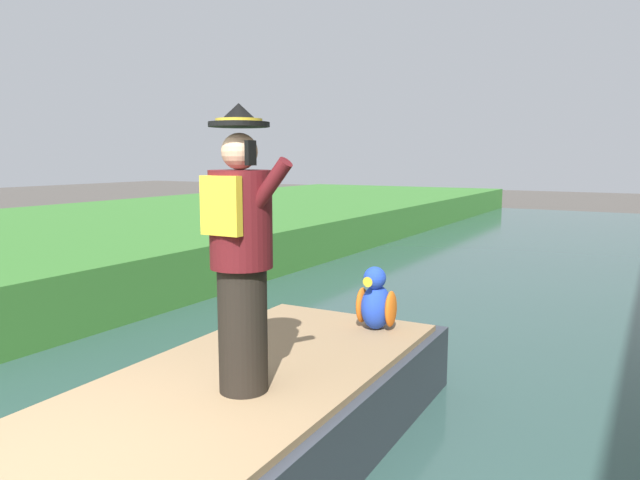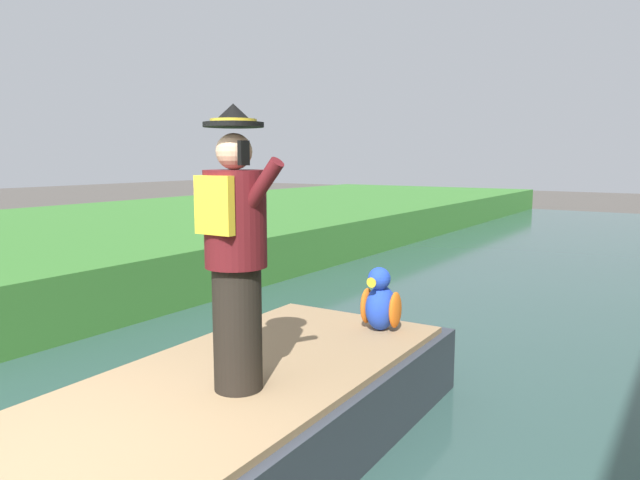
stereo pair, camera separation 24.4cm
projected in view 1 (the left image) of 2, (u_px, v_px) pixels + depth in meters
boat at (235, 421)px, 4.11m from camera, size 1.92×4.25×0.61m
person_pirate at (241, 251)px, 3.73m from camera, size 0.61×0.42×1.85m
parrot_plush at (376, 302)px, 5.21m from camera, size 0.36×0.35×0.57m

